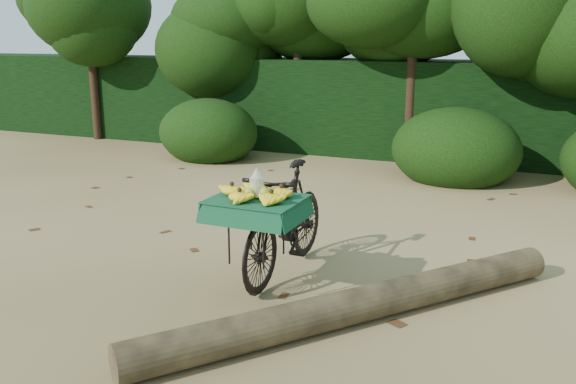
% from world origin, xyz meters
% --- Properties ---
extents(ground, '(80.00, 80.00, 0.00)m').
position_xyz_m(ground, '(0.00, 0.00, 0.00)').
color(ground, tan).
rests_on(ground, ground).
extents(vendor_bicycle, '(0.77, 1.80, 1.07)m').
position_xyz_m(vendor_bicycle, '(0.62, -0.39, 0.55)').
color(vendor_bicycle, black).
rests_on(vendor_bicycle, ground).
extents(fallen_log, '(2.65, 3.29, 0.29)m').
position_xyz_m(fallen_log, '(1.60, -1.06, 0.14)').
color(fallen_log, brown).
rests_on(fallen_log, ground).
extents(hedge_backdrop, '(26.00, 1.80, 1.80)m').
position_xyz_m(hedge_backdrop, '(0.00, 6.30, 0.90)').
color(hedge_backdrop, black).
rests_on(hedge_backdrop, ground).
extents(tree_row, '(14.50, 2.00, 4.00)m').
position_xyz_m(tree_row, '(-0.65, 5.50, 2.00)').
color(tree_row, black).
rests_on(tree_row, ground).
extents(bush_clumps, '(8.80, 1.70, 0.90)m').
position_xyz_m(bush_clumps, '(0.50, 4.30, 0.45)').
color(bush_clumps, black).
rests_on(bush_clumps, ground).
extents(leaf_litter, '(7.00, 7.30, 0.01)m').
position_xyz_m(leaf_litter, '(0.00, 0.65, 0.01)').
color(leaf_litter, '#4A2A13').
rests_on(leaf_litter, ground).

